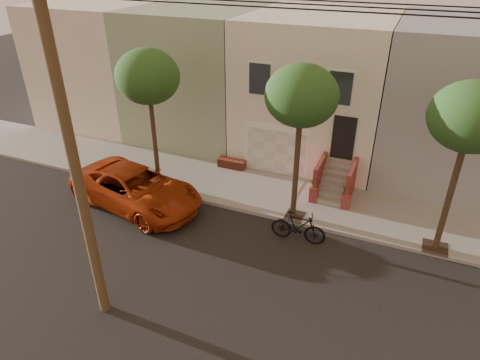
% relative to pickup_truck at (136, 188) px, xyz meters
% --- Properties ---
extents(ground, '(90.00, 90.00, 0.00)m').
position_rel_pickup_truck_xyz_m(ground, '(5.58, -2.28, -0.85)').
color(ground, black).
rests_on(ground, ground).
extents(sidewalk, '(40.00, 3.70, 0.15)m').
position_rel_pickup_truck_xyz_m(sidewalk, '(5.58, 3.07, -0.77)').
color(sidewalk, gray).
rests_on(sidewalk, ground).
extents(house_row, '(33.10, 11.70, 7.00)m').
position_rel_pickup_truck_xyz_m(house_row, '(5.58, 8.91, 2.80)').
color(house_row, beige).
rests_on(house_row, sidewalk).
extents(tree_left, '(2.70, 2.57, 6.30)m').
position_rel_pickup_truck_xyz_m(tree_left, '(0.08, 1.62, 4.41)').
color(tree_left, '#2D2116').
rests_on(tree_left, sidewalk).
extents(tree_mid, '(2.70, 2.57, 6.30)m').
position_rel_pickup_truck_xyz_m(tree_mid, '(6.58, 1.62, 4.41)').
color(tree_mid, '#2D2116').
rests_on(tree_mid, sidewalk).
extents(tree_right, '(2.70, 2.57, 6.30)m').
position_rel_pickup_truck_xyz_m(tree_right, '(12.08, 1.62, 4.41)').
color(tree_right, '#2D2116').
rests_on(tree_right, sidewalk).
extents(pickup_truck, '(6.54, 3.96, 1.70)m').
position_rel_pickup_truck_xyz_m(pickup_truck, '(0.00, 0.00, 0.00)').
color(pickup_truck, '#9C2C0B').
rests_on(pickup_truck, ground).
extents(motorcycle, '(2.14, 0.69, 1.28)m').
position_rel_pickup_truck_xyz_m(motorcycle, '(7.17, 0.25, -0.21)').
color(motorcycle, black).
rests_on(motorcycle, ground).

